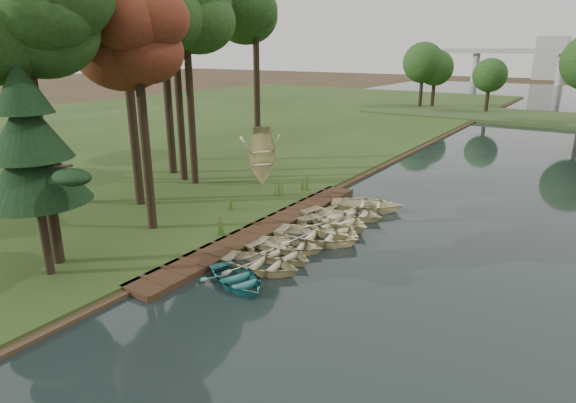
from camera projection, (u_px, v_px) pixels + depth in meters
The scene contains 26 objects.
ground at pixel (293, 238), 22.72m from camera, with size 300.00×300.00×0.00m, color #3D2F1D.
boardwalk at pixel (265, 228), 23.52m from camera, with size 1.60×16.00×0.30m, color #382315.
peninsula at pixel (572, 121), 58.19m from camera, with size 50.00×14.00×0.45m, color #31451F.
far_trees at pixel (550, 67), 58.06m from camera, with size 45.60×5.60×8.80m.
building_b at pixel (551, 58), 138.79m from camera, with size 8.00×8.00×12.00m, color #A5A5A0.
rowboat_0 at pixel (237, 277), 18.03m from camera, with size 2.21×3.10×0.64m, color teal.
rowboat_1 at pixel (261, 262), 19.23m from camera, with size 2.38×3.33×0.69m, color beige.
rowboat_2 at pixel (279, 251), 20.29m from camera, with size 2.30×3.22×0.67m, color beige.
rowboat_3 at pixel (289, 244), 21.11m from camera, with size 2.20×3.09×0.64m, color beige.
rowboat_4 at pixel (316, 234), 22.00m from camera, with size 2.82×3.95×0.82m, color beige.
rowboat_5 at pixel (329, 226), 23.02m from camera, with size 2.70×3.79×0.78m, color beige.
rowboat_6 at pixel (335, 218), 24.09m from camera, with size 2.86×4.00×0.83m, color beige.
rowboat_7 at pixel (354, 212), 25.21m from camera, with size 2.27×3.18×0.66m, color beige.
rowboat_8 at pixel (367, 203), 26.36m from camera, with size 2.76×3.87×0.80m, color beige.
stored_rowboat at pixel (262, 178), 30.56m from camera, with size 2.63×3.69×0.76m, color beige.
tree_0 at pixel (22, 25), 16.76m from camera, with size 4.57×4.57×11.06m.
tree_2 at pixel (136, 39), 20.60m from camera, with size 4.13×4.13×10.48m.
tree_3 at pixel (173, 7), 28.61m from camera, with size 4.55×4.55×12.67m.
tree_4 at pixel (185, 15), 27.90m from camera, with size 4.82×4.82×12.24m.
tree_6 at pixel (255, 8), 34.24m from camera, with size 4.61×4.61×13.14m.
tree_7 at pixel (16, 6), 23.78m from camera, with size 4.45×4.45×12.29m.
pine_tree at pixel (30, 146), 17.00m from camera, with size 3.80×3.80×8.00m.
reeds_0 at pixel (222, 225), 22.22m from camera, with size 0.60×0.60×0.93m, color #3F661E.
reeds_1 at pixel (231, 202), 25.62m from camera, with size 0.60×0.60×0.93m, color #3F661E.
reeds_2 at pixel (279, 187), 28.17m from camera, with size 0.60×0.60×1.05m, color #3F661E.
reeds_3 at pixel (305, 181), 29.22m from camera, with size 0.60×0.60×1.12m, color #3F661E.
Camera 1 is at (11.46, -17.75, 8.54)m, focal length 30.00 mm.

